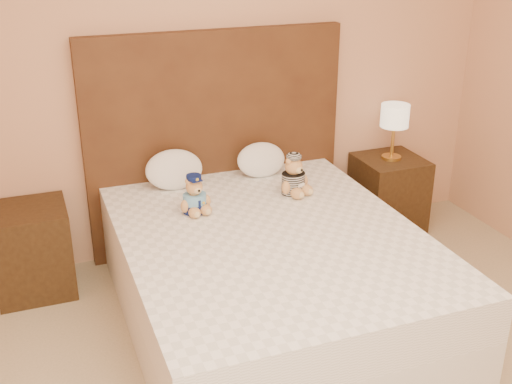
% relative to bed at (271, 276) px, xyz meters
% --- Properties ---
extents(room_walls, '(4.04, 4.52, 2.72)m').
position_rel_bed_xyz_m(room_walls, '(0.00, -0.74, 1.53)').
color(room_walls, tan).
rests_on(room_walls, ground).
extents(bed, '(1.60, 2.00, 0.55)m').
position_rel_bed_xyz_m(bed, '(0.00, 0.00, 0.00)').
color(bed, white).
rests_on(bed, ground).
extents(headboard, '(1.75, 0.08, 1.50)m').
position_rel_bed_xyz_m(headboard, '(0.00, 1.01, 0.47)').
color(headboard, '#4D2D17').
rests_on(headboard, ground).
extents(nightstand_left, '(0.45, 0.45, 0.55)m').
position_rel_bed_xyz_m(nightstand_left, '(-1.25, 0.80, -0.00)').
color(nightstand_left, '#392612').
rests_on(nightstand_left, ground).
extents(nightstand_right, '(0.45, 0.45, 0.55)m').
position_rel_bed_xyz_m(nightstand_right, '(1.25, 0.80, -0.00)').
color(nightstand_right, '#392612').
rests_on(nightstand_right, ground).
extents(lamp, '(0.20, 0.20, 0.40)m').
position_rel_bed_xyz_m(lamp, '(1.25, 0.80, 0.57)').
color(lamp, gold).
rests_on(lamp, nightstand_right).
extents(teddy_police, '(0.24, 0.23, 0.23)m').
position_rel_bed_xyz_m(teddy_police, '(-0.32, 0.41, 0.39)').
color(teddy_police, tan).
rests_on(teddy_police, bed).
extents(teddy_prisoner, '(0.29, 0.28, 0.25)m').
position_rel_bed_xyz_m(teddy_prisoner, '(0.33, 0.46, 0.40)').
color(teddy_prisoner, tan).
rests_on(teddy_prisoner, bed).
extents(pillow_left, '(0.37, 0.24, 0.26)m').
position_rel_bed_xyz_m(pillow_left, '(-0.34, 0.83, 0.41)').
color(pillow_left, white).
rests_on(pillow_left, bed).
extents(pillow_right, '(0.34, 0.22, 0.24)m').
position_rel_bed_xyz_m(pillow_right, '(0.26, 0.83, 0.39)').
color(pillow_right, white).
rests_on(pillow_right, bed).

